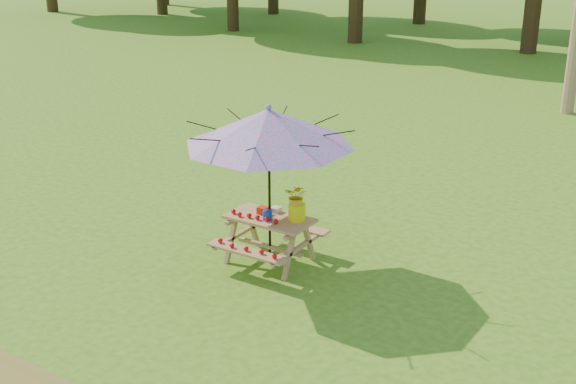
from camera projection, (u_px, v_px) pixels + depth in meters
The scene contains 5 objects.
picnic_table at pixel (270, 240), 10.06m from camera, with size 1.20×1.32×0.67m.
patio_umbrella at pixel (269, 127), 9.51m from camera, with size 2.97×2.97×2.26m.
produce_bins at pixel (268, 212), 9.97m from camera, with size 0.31×0.44×0.13m.
tomatoes_row at pixel (253, 217), 9.87m from camera, with size 0.77×0.13×0.07m, color red, non-canonical shape.
flower_bucket at pixel (297, 201), 9.76m from camera, with size 0.36×0.33×0.52m.
Camera 1 is at (9.76, -6.34, 4.42)m, focal length 45.00 mm.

